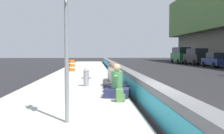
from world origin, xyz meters
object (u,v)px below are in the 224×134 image
(route_sign_post, at_px, (67,29))
(parked_car_farther, at_px, (181,55))
(fire_hydrant, at_px, (86,76))
(backpack, at_px, (120,96))
(construction_barrel, at_px, (72,66))
(parked_car_midline, at_px, (216,60))
(parked_car_far, at_px, (196,56))
(seated_person_middle, at_px, (116,83))
(seated_person_far, at_px, (112,78))
(seated_person_foreground, at_px, (117,87))
(seated_person_rear, at_px, (114,80))

(route_sign_post, height_order, parked_car_farther, route_sign_post)
(fire_hydrant, relative_size, backpack, 2.20)
(backpack, bearing_deg, construction_barrel, 11.18)
(fire_hydrant, xyz_separation_m, parked_car_midline, (16.69, -14.23, 0.27))
(route_sign_post, height_order, parked_car_far, route_sign_post)
(seated_person_middle, relative_size, parked_car_far, 0.23)
(fire_hydrant, relative_size, seated_person_far, 0.80)
(fire_hydrant, height_order, seated_person_foreground, seated_person_foreground)
(construction_barrel, height_order, parked_car_midline, parked_car_midline)
(construction_barrel, bearing_deg, fire_hydrant, -171.17)
(seated_person_foreground, bearing_deg, fire_hydrant, 20.75)
(route_sign_post, relative_size, fire_hydrant, 4.09)
(construction_barrel, distance_m, parked_car_far, 20.41)
(seated_person_foreground, relative_size, construction_barrel, 1.23)
(seated_person_far, relative_size, parked_car_far, 0.23)
(backpack, height_order, parked_car_midline, parked_car_midline)
(fire_hydrant, bearing_deg, parked_car_farther, -26.30)
(route_sign_post, xyz_separation_m, fire_hydrant, (6.31, -0.21, -1.62))
(seated_person_rear, relative_size, parked_car_midline, 0.24)
(seated_person_middle, height_order, parked_car_midline, parked_car_midline)
(fire_hydrant, xyz_separation_m, backpack, (-3.94, -1.19, -0.25))
(seated_person_foreground, distance_m, parked_car_farther, 34.15)
(seated_person_far, distance_m, construction_barrel, 10.04)
(seated_person_foreground, height_order, construction_barrel, seated_person_foreground)
(route_sign_post, distance_m, construction_barrel, 16.27)
(seated_person_far, bearing_deg, parked_car_far, -30.16)
(seated_person_foreground, height_order, parked_car_far, parked_car_far)
(seated_person_rear, height_order, seated_person_far, seated_person_far)
(seated_person_middle, height_order, backpack, seated_person_middle)
(seated_person_foreground, relative_size, parked_car_farther, 0.23)
(seated_person_far, xyz_separation_m, parked_car_farther, (28.34, -12.89, 0.87))
(seated_person_far, distance_m, parked_car_far, 26.08)
(seated_person_middle, distance_m, seated_person_far, 2.13)
(seated_person_far, relative_size, backpack, 2.74)
(seated_person_rear, distance_m, parked_car_farther, 31.98)
(route_sign_post, distance_m, fire_hydrant, 6.51)
(seated_person_foreground, xyz_separation_m, parked_car_farther, (31.61, -12.91, 0.85))
(parked_car_far, bearing_deg, parked_car_midline, 179.37)
(fire_hydrant, relative_size, parked_car_midline, 0.19)
(seated_person_middle, bearing_deg, seated_person_rear, -0.43)
(seated_person_middle, bearing_deg, route_sign_post, 161.62)
(backpack, height_order, parked_car_farther, parked_car_farther)
(seated_person_rear, relative_size, construction_barrel, 1.14)
(seated_person_middle, height_order, seated_person_far, seated_person_middle)
(fire_hydrant, bearing_deg, backpack, -163.14)
(seated_person_foreground, height_order, parked_car_farther, parked_car_farther)
(fire_hydrant, bearing_deg, seated_person_foreground, -159.25)
(backpack, distance_m, parked_car_midline, 24.41)
(seated_person_foreground, distance_m, construction_barrel, 13.21)
(seated_person_rear, height_order, parked_car_midline, parked_car_midline)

